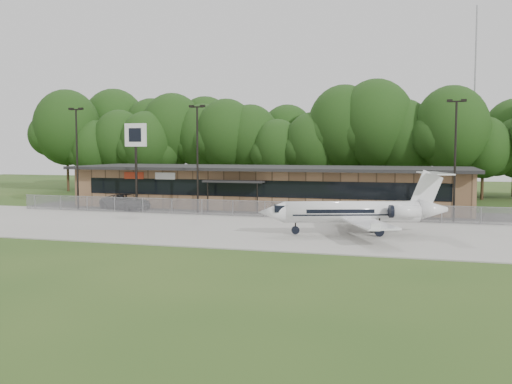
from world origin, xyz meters
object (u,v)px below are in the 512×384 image
(terminal, at_px, (269,187))
(pole_sign, at_px, (136,144))
(suv, at_px, (126,202))
(business_jet, at_px, (359,213))

(terminal, relative_size, pole_sign, 4.76)
(suv, bearing_deg, business_jet, -91.75)
(terminal, xyz_separation_m, pole_sign, (-11.58, -7.14, 4.41))
(suv, xyz_separation_m, pole_sign, (1.51, -0.56, 5.80))
(business_jet, distance_m, pole_sign, 25.22)
(terminal, bearing_deg, suv, -153.29)
(terminal, distance_m, business_jet, 20.32)
(suv, relative_size, pole_sign, 0.66)
(pole_sign, bearing_deg, business_jet, -22.88)
(business_jet, xyz_separation_m, pole_sign, (-22.68, 9.87, 4.95))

